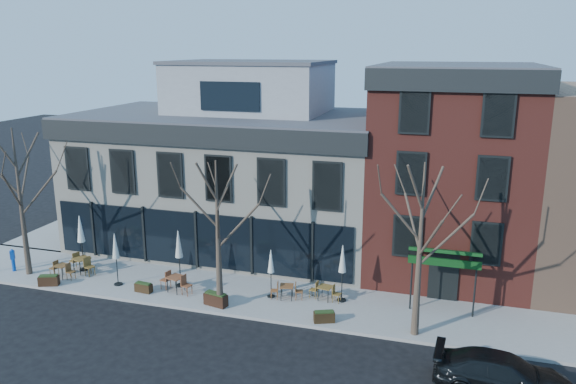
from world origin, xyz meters
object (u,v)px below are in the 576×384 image
(cafe_set_0, at_px, (62,270))
(call_box, at_px, (13,259))
(parked_sedan, at_px, (504,375))
(umbrella_0, at_px, (81,232))

(cafe_set_0, bearing_deg, call_box, -179.88)
(parked_sedan, distance_m, cafe_set_0, 22.11)
(parked_sedan, bearing_deg, call_box, 84.47)
(parked_sedan, distance_m, umbrella_0, 22.01)
(parked_sedan, xyz_separation_m, umbrella_0, (-21.33, 5.18, 1.63))
(parked_sedan, height_order, call_box, call_box)
(parked_sedan, xyz_separation_m, call_box, (-24.90, 3.95, 0.12))
(call_box, xyz_separation_m, umbrella_0, (3.57, 1.23, 1.51))
(parked_sedan, bearing_deg, umbrella_0, 79.83)
(parked_sedan, height_order, umbrella_0, umbrella_0)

